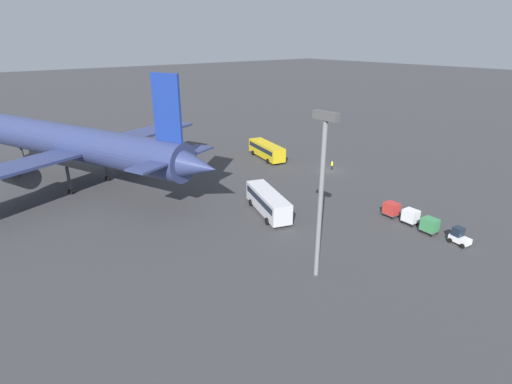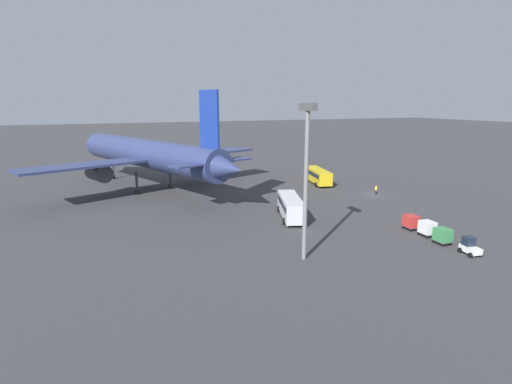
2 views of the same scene
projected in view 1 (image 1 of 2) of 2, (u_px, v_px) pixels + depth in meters
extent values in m
plane|color=#38383A|center=(329.00, 170.00, 76.60)|extent=(600.00, 600.00, 0.00)
cylinder|color=navy|center=(74.00, 143.00, 66.37)|extent=(45.66, 22.26, 5.74)
cone|color=navy|center=(194.00, 165.00, 54.61)|extent=(8.83, 7.52, 5.17)
cube|color=navy|center=(0.00, 171.00, 54.56)|extent=(13.44, 22.24, 0.44)
cube|color=navy|center=(145.00, 133.00, 76.50)|extent=(13.44, 22.24, 0.44)
cube|color=navy|center=(167.00, 108.00, 53.80)|extent=(4.49, 2.03, 9.19)
cube|color=navy|center=(173.00, 158.00, 56.09)|extent=(8.45, 15.10, 0.28)
cylinder|color=#38383D|center=(20.00, 175.00, 58.47)|extent=(6.37, 4.97, 3.16)
cylinder|color=#38383D|center=(128.00, 144.00, 75.22)|extent=(6.37, 4.97, 3.16)
cylinder|color=#38383D|center=(23.00, 158.00, 75.91)|extent=(0.50, 0.50, 4.59)
cylinder|color=black|center=(25.00, 168.00, 76.58)|extent=(1.02, 0.79, 0.90)
cylinder|color=#38383D|center=(69.00, 181.00, 64.15)|extent=(0.50, 0.50, 4.59)
cylinder|color=black|center=(71.00, 191.00, 64.82)|extent=(1.02, 0.79, 0.90)
cylinder|color=#38383D|center=(106.00, 168.00, 70.16)|extent=(0.50, 0.50, 4.59)
cylinder|color=black|center=(108.00, 178.00, 70.83)|extent=(1.02, 0.79, 0.90)
cube|color=gold|center=(267.00, 150.00, 83.47)|extent=(11.62, 5.28, 2.71)
cube|color=#192333|center=(267.00, 148.00, 83.30)|extent=(10.75, 5.13, 0.87)
cylinder|color=black|center=(253.00, 153.00, 86.26)|extent=(1.04, 0.51, 1.00)
cylinder|color=black|center=(265.00, 151.00, 87.48)|extent=(1.04, 0.51, 1.00)
cylinder|color=black|center=(268.00, 161.00, 80.41)|extent=(1.04, 0.51, 1.00)
cylinder|color=black|center=(281.00, 159.00, 81.63)|extent=(1.04, 0.51, 1.00)
cube|color=silver|center=(268.00, 201.00, 57.26)|extent=(11.43, 6.23, 2.81)
cube|color=#192333|center=(268.00, 198.00, 57.09)|extent=(10.60, 5.98, 0.90)
cylinder|color=black|center=(251.00, 203.00, 60.33)|extent=(1.04, 0.61, 1.00)
cylinder|color=black|center=(268.00, 200.00, 61.24)|extent=(1.04, 0.61, 1.00)
cylinder|color=black|center=(267.00, 221.00, 54.27)|extent=(1.04, 0.61, 1.00)
cylinder|color=black|center=(287.00, 218.00, 55.19)|extent=(1.04, 0.61, 1.00)
cube|color=white|center=(460.00, 239.00, 49.09)|extent=(2.56, 1.64, 0.70)
cube|color=#192333|center=(458.00, 231.00, 49.10)|extent=(1.24, 1.32, 1.10)
cylinder|color=black|center=(450.00, 240.00, 49.56)|extent=(0.63, 0.31, 0.60)
cylinder|color=black|center=(457.00, 238.00, 50.22)|extent=(0.63, 0.31, 0.60)
cylinder|color=black|center=(462.00, 246.00, 48.21)|extent=(0.63, 0.31, 0.60)
cylinder|color=black|center=(469.00, 243.00, 48.87)|extent=(0.63, 0.31, 0.60)
cylinder|color=#1E1E2D|center=(332.00, 168.00, 76.67)|extent=(0.32, 0.32, 0.85)
cylinder|color=yellow|center=(332.00, 164.00, 76.39)|extent=(0.38, 0.38, 0.65)
sphere|color=tan|center=(332.00, 162.00, 76.23)|extent=(0.24, 0.24, 0.24)
cube|color=#38383D|center=(429.00, 230.00, 51.92)|extent=(2.08, 1.78, 0.10)
cube|color=#38844C|center=(430.00, 224.00, 51.61)|extent=(1.98, 1.69, 1.60)
cylinder|color=black|center=(420.00, 231.00, 52.23)|extent=(0.37, 0.14, 0.36)
cylinder|color=black|center=(426.00, 228.00, 52.92)|extent=(0.37, 0.14, 0.36)
cylinder|color=black|center=(431.00, 235.00, 51.08)|extent=(0.37, 0.14, 0.36)
cylinder|color=black|center=(437.00, 233.00, 51.77)|extent=(0.37, 0.14, 0.36)
cube|color=#38383D|center=(410.00, 221.00, 54.49)|extent=(2.08, 1.78, 0.10)
cube|color=silver|center=(411.00, 215.00, 54.18)|extent=(1.98, 1.69, 1.60)
cylinder|color=black|center=(402.00, 222.00, 54.80)|extent=(0.37, 0.14, 0.36)
cylinder|color=black|center=(408.00, 220.00, 55.49)|extent=(0.37, 0.14, 0.36)
cylinder|color=black|center=(412.00, 226.00, 53.65)|extent=(0.37, 0.14, 0.36)
cylinder|color=black|center=(417.00, 223.00, 54.34)|extent=(0.37, 0.14, 0.36)
cube|color=#38383D|center=(391.00, 214.00, 56.77)|extent=(2.08, 1.78, 0.10)
cube|color=#B72D28|center=(391.00, 208.00, 56.46)|extent=(1.98, 1.69, 1.60)
cylinder|color=black|center=(383.00, 214.00, 57.08)|extent=(0.37, 0.14, 0.36)
cylinder|color=black|center=(389.00, 212.00, 57.78)|extent=(0.37, 0.14, 0.36)
cylinder|color=black|center=(392.00, 218.00, 55.93)|extent=(0.37, 0.14, 0.36)
cylinder|color=black|center=(398.00, 216.00, 56.63)|extent=(0.37, 0.14, 0.36)
cylinder|color=slate|center=(320.00, 203.00, 39.99)|extent=(0.50, 0.50, 16.71)
cube|color=#4C4C4C|center=(326.00, 116.00, 36.81)|extent=(2.80, 0.70, 0.80)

